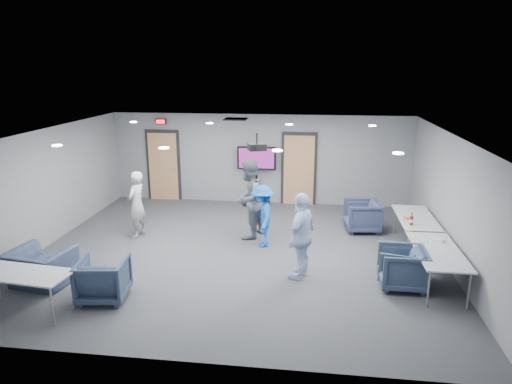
# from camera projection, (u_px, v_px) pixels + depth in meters

# --- Properties ---
(floor) EXTENTS (9.00, 9.00, 0.00)m
(floor) POSITION_uv_depth(u_px,v_px,m) (238.00, 252.00, 10.32)
(floor) COLOR #36393E
(floor) RESTS_ON ground
(ceiling) EXTENTS (9.00, 9.00, 0.00)m
(ceiling) POSITION_uv_depth(u_px,v_px,m) (237.00, 134.00, 9.60)
(ceiling) COLOR white
(ceiling) RESTS_ON wall_back
(wall_back) EXTENTS (9.00, 0.02, 2.70)m
(wall_back) POSITION_uv_depth(u_px,v_px,m) (259.00, 159.00, 13.78)
(wall_back) COLOR slate
(wall_back) RESTS_ON floor
(wall_front) EXTENTS (9.00, 0.02, 2.70)m
(wall_front) POSITION_uv_depth(u_px,v_px,m) (189.00, 276.00, 6.13)
(wall_front) COLOR slate
(wall_front) RESTS_ON floor
(wall_left) EXTENTS (0.02, 8.00, 2.70)m
(wall_left) POSITION_uv_depth(u_px,v_px,m) (45.00, 188.00, 10.50)
(wall_left) COLOR slate
(wall_left) RESTS_ON floor
(wall_right) EXTENTS (0.02, 8.00, 2.70)m
(wall_right) POSITION_uv_depth(u_px,v_px,m) (452.00, 203.00, 9.41)
(wall_right) COLOR slate
(wall_right) RESTS_ON floor
(door_left) EXTENTS (1.06, 0.17, 2.24)m
(door_left) POSITION_uv_depth(u_px,v_px,m) (164.00, 166.00, 14.18)
(door_left) COLOR black
(door_left) RESTS_ON wall_back
(door_right) EXTENTS (1.06, 0.17, 2.24)m
(door_right) POSITION_uv_depth(u_px,v_px,m) (299.00, 170.00, 13.67)
(door_right) COLOR black
(door_right) RESTS_ON wall_back
(exit_sign) EXTENTS (0.32, 0.08, 0.16)m
(exit_sign) POSITION_uv_depth(u_px,v_px,m) (161.00, 122.00, 13.79)
(exit_sign) COLOR black
(exit_sign) RESTS_ON wall_back
(hvac_diffuser) EXTENTS (0.60, 0.60, 0.03)m
(hvac_diffuser) POSITION_uv_depth(u_px,v_px,m) (236.00, 119.00, 12.34)
(hvac_diffuser) COLOR black
(hvac_diffuser) RESTS_ON ceiling
(downlights) EXTENTS (6.18, 3.78, 0.02)m
(downlights) POSITION_uv_depth(u_px,v_px,m) (237.00, 134.00, 9.60)
(downlights) COLOR white
(downlights) RESTS_ON ceiling
(person_a) EXTENTS (0.49, 0.66, 1.64)m
(person_a) POSITION_uv_depth(u_px,v_px,m) (137.00, 204.00, 11.10)
(person_a) COLOR #9FA29F
(person_a) RESTS_ON floor
(person_b) EXTENTS (1.02, 1.14, 1.94)m
(person_b) POSITION_uv_depth(u_px,v_px,m) (249.00, 199.00, 11.00)
(person_b) COLOR slate
(person_b) RESTS_ON floor
(person_c) EXTENTS (0.78, 1.11, 1.75)m
(person_c) POSITION_uv_depth(u_px,v_px,m) (302.00, 236.00, 8.89)
(person_c) COLOR #C6D9FF
(person_c) RESTS_ON floor
(person_d) EXTENTS (0.68, 1.02, 1.46)m
(person_d) POSITION_uv_depth(u_px,v_px,m) (263.00, 216.00, 10.52)
(person_d) COLOR blue
(person_d) RESTS_ON floor
(chair_right_a) EXTENTS (0.95, 0.92, 0.78)m
(chair_right_a) POSITION_uv_depth(u_px,v_px,m) (362.00, 216.00, 11.58)
(chair_right_a) COLOR #323A57
(chair_right_a) RESTS_ON floor
(chair_right_b) EXTENTS (0.91, 0.90, 0.69)m
(chair_right_b) POSITION_uv_depth(u_px,v_px,m) (399.00, 264.00, 8.89)
(chair_right_b) COLOR #35485C
(chair_right_b) RESTS_ON floor
(chair_right_c) EXTENTS (0.86, 0.84, 0.78)m
(chair_right_c) POSITION_uv_depth(u_px,v_px,m) (402.00, 268.00, 8.62)
(chair_right_c) COLOR #374660
(chair_right_c) RESTS_ON floor
(chair_front_a) EXTENTS (0.93, 0.95, 0.78)m
(chair_front_a) POSITION_uv_depth(u_px,v_px,m) (103.00, 279.00, 8.17)
(chair_front_a) COLOR #334058
(chair_front_a) RESTS_ON floor
(chair_front_b) EXTENTS (1.22, 1.10, 0.71)m
(chair_front_b) POSITION_uv_depth(u_px,v_px,m) (41.00, 267.00, 8.73)
(chair_front_b) COLOR #36435D
(chair_front_b) RESTS_ON floor
(table_right_a) EXTENTS (0.81, 1.93, 0.73)m
(table_right_a) POSITION_uv_depth(u_px,v_px,m) (416.00, 219.00, 10.43)
(table_right_a) COLOR #B3B6B8
(table_right_a) RESTS_ON floor
(table_right_b) EXTENTS (0.82, 1.98, 0.73)m
(table_right_b) POSITION_uv_depth(u_px,v_px,m) (437.00, 251.00, 8.62)
(table_right_b) COLOR #B3B6B8
(table_right_b) RESTS_ON floor
(table_front_left) EXTENTS (1.75, 0.87, 0.73)m
(table_front_left) POSITION_uv_depth(u_px,v_px,m) (21.00, 275.00, 7.66)
(table_front_left) COLOR #B3B6B8
(table_front_left) RESTS_ON floor
(bottle_right) EXTENTS (0.07, 0.07, 0.29)m
(bottle_right) POSITION_uv_depth(u_px,v_px,m) (412.00, 220.00, 9.90)
(bottle_right) COLOR #521F0E
(bottle_right) RESTS_ON table_right_a
(snack_box) EXTENTS (0.20, 0.14, 0.04)m
(snack_box) POSITION_uv_depth(u_px,v_px,m) (408.00, 219.00, 10.28)
(snack_box) COLOR #D14634
(snack_box) RESTS_ON table_right_a
(wrapper) EXTENTS (0.26, 0.22, 0.05)m
(wrapper) POSITION_uv_depth(u_px,v_px,m) (437.00, 240.00, 9.02)
(wrapper) COLOR white
(wrapper) RESTS_ON table_right_b
(tv_stand) EXTENTS (1.16, 0.55, 1.78)m
(tv_stand) POSITION_uv_depth(u_px,v_px,m) (257.00, 172.00, 13.64)
(tv_stand) COLOR black
(tv_stand) RESTS_ON floor
(projector) EXTENTS (0.45, 0.42, 0.36)m
(projector) POSITION_uv_depth(u_px,v_px,m) (257.00, 147.00, 9.78)
(projector) COLOR black
(projector) RESTS_ON ceiling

